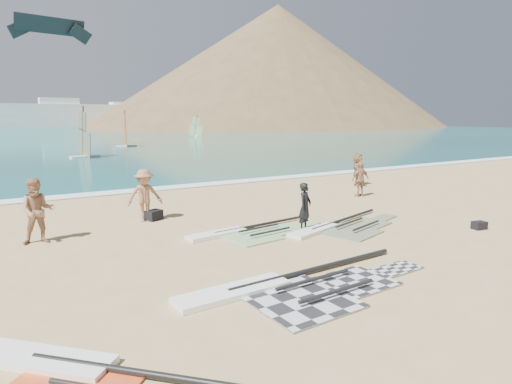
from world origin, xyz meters
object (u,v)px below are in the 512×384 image
person_wetsuit (305,207)px  beachgoer_back (360,179)px  rig_grey (294,287)px  rig_green (248,233)px  gear_bag_far (479,225)px  beachgoer_mid (145,195)px  gear_bag_near (154,215)px  beachgoer_right (358,170)px  rig_orange (341,227)px  beachgoer_left (38,211)px

person_wetsuit → beachgoer_back: beachgoer_back is taller
rig_grey → rig_green: 4.72m
gear_bag_far → beachgoer_mid: bearing=143.2°
gear_bag_near → beachgoer_right: 12.48m
rig_orange → beachgoer_back: beachgoer_back is taller
person_wetsuit → beachgoer_left: size_ratio=0.82×
gear_bag_near → beachgoer_right: bearing=9.3°
rig_grey → beachgoer_left: beachgoer_left is taller
rig_orange → gear_bag_far: size_ratio=11.65×
person_wetsuit → gear_bag_near: bearing=104.2°
rig_grey → rig_green: bearing=69.8°
beachgoer_back → gear_bag_near: bearing=2.4°
rig_orange → beachgoer_right: size_ratio=2.91×
beachgoer_left → gear_bag_near: bearing=22.2°
rig_green → gear_bag_far: gear_bag_far is taller
rig_grey → beachgoer_left: (-4.50, 6.89, 0.95)m
person_wetsuit → rig_grey: bearing=-159.4°
gear_bag_far → rig_green: bearing=153.2°
beachgoer_left → beachgoer_right: 16.50m
rig_grey → beachgoer_right: size_ratio=3.47×
gear_bag_far → beachgoer_left: (-13.01, 5.97, 0.87)m
gear_bag_near → person_wetsuit: 5.70m
rig_green → beachgoer_left: (-5.94, 2.39, 0.95)m
beachgoer_back → beachgoer_right: (2.26, 2.48, 0.07)m
beachgoer_mid → beachgoer_right: beachgoer_mid is taller
gear_bag_near → beachgoer_mid: size_ratio=0.30×
person_wetsuit → beachgoer_right: (8.41, 6.13, 0.09)m
gear_bag_near → person_wetsuit: (3.89, -4.12, 0.63)m
gear_bag_near → beachgoer_left: 4.14m
rig_green → person_wetsuit: person_wetsuit is taller
beachgoer_back → beachgoer_right: 3.36m
gear_bag_near → rig_green: bearing=-59.9°
person_wetsuit → rig_green: bearing=132.5°
beachgoer_mid → rig_grey: bearing=-76.3°
beachgoer_mid → beachgoer_back: bearing=4.7°
rig_green → person_wetsuit: (1.86, -0.62, 0.77)m
rig_orange → beachgoer_left: beachgoer_left is taller
rig_green → gear_bag_far: bearing=-33.3°
gear_bag_far → beachgoer_right: size_ratio=0.25×
beachgoer_back → rig_orange: bearing=44.9°
rig_grey → person_wetsuit: person_wetsuit is taller
gear_bag_far → beachgoer_right: bearing=70.7°
rig_grey → rig_green: rig_grey is taller
rig_grey → person_wetsuit: (3.29, 3.88, 0.77)m
rig_grey → beachgoer_mid: beachgoer_mid is taller
rig_orange → beachgoer_right: 9.81m
person_wetsuit → beachgoer_mid: beachgoer_mid is taller
person_wetsuit → beachgoer_right: bearing=7.0°
rig_grey → beachgoer_left: size_ratio=3.14×
beachgoer_right → rig_grey: bearing=179.4°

